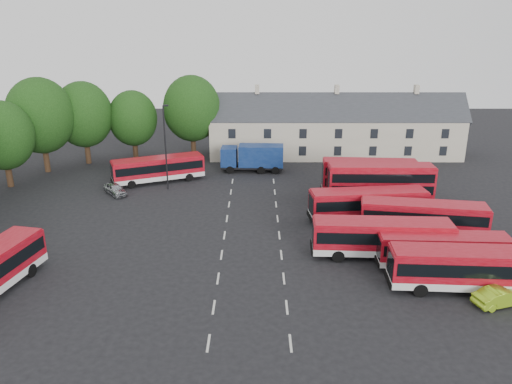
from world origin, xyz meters
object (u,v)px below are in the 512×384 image
at_px(bus_dd_south, 380,182).
at_px(lamppost, 166,145).
at_px(lime_car, 501,296).
at_px(box_truck, 253,157).
at_px(bus_row_a, 470,266).
at_px(silver_car, 115,189).

xyz_separation_m(bus_dd_south, lamppost, (-23.13, 5.20, 2.68)).
height_order(bus_dd_south, lime_car, bus_dd_south).
bearing_deg(box_truck, lamppost, -141.37).
xyz_separation_m(bus_row_a, lamppost, (-25.49, 22.68, 3.30)).
bearing_deg(silver_car, lime_car, -73.24).
height_order(bus_row_a, box_truck, box_truck).
bearing_deg(silver_car, box_truck, -7.90).
bearing_deg(box_truck, bus_row_a, -59.77).
bearing_deg(silver_car, lamppost, -19.79).
height_order(bus_dd_south, silver_car, bus_dd_south).
height_order(bus_row_a, bus_dd_south, bus_dd_south).
distance_m(box_truck, silver_car, 17.91).
xyz_separation_m(silver_car, lime_car, (32.60, -22.80, 0.01)).
relative_size(bus_dd_south, box_truck, 1.36).
bearing_deg(lime_car, lamppost, 29.48).
bearing_deg(lime_car, box_truck, 10.28).
xyz_separation_m(bus_row_a, bus_dd_south, (-2.35, 17.48, 0.63)).
xyz_separation_m(bus_dd_south, box_truck, (-13.34, 12.36, -0.59)).
xyz_separation_m(box_truck, lime_car, (17.19, -31.83, -1.30)).
height_order(lime_car, lamppost, lamppost).
xyz_separation_m(box_truck, lamppost, (-9.80, -7.16, 3.27)).
distance_m(silver_car, lamppost, 7.48).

